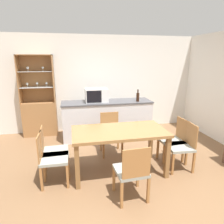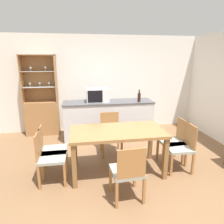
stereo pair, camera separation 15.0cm
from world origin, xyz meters
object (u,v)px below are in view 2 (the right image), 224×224
Objects in this scene: dining_chair_head_near at (128,172)px; display_cabinet at (42,112)px; dining_chair_side_right_far at (174,141)px; dining_chair_side_left_far at (52,150)px; dining_chair_side_right_near at (181,147)px; dining_chair_head_far at (111,133)px; dining_chair_side_left_near at (50,157)px; dining_table at (117,135)px; microwave at (98,95)px; wine_bottle at (139,97)px.

display_cabinet is at bearing 115.22° from dining_chair_head_near.
dining_chair_side_left_far is at bearing 85.81° from dining_chair_side_right_far.
dining_chair_side_left_far is 1.00× the size of dining_chair_side_right_near.
dining_chair_head_far is 1.00× the size of dining_chair_side_right_far.
dining_chair_head_near is (1.12, -0.87, 0.00)m from dining_chair_side_left_far.
dining_chair_head_far is (1.12, 0.87, 0.00)m from dining_chair_side_left_near.
dining_chair_side_left_far reaches higher than dining_table.
microwave is at bearing -19.78° from display_cabinet.
wine_bottle reaches higher than dining_chair_head_near.
dining_chair_side_right_near is 2.29m from microwave.
dining_chair_side_left_near and dining_chair_side_right_near have the same top height.
wine_bottle reaches higher than dining_table.
microwave reaches higher than dining_chair_side_right_far.
microwave is at bearing 39.46° from dining_chair_side_right_near.
wine_bottle is at bearing -10.10° from microwave.
wine_bottle is (1.94, 1.59, 0.61)m from dining_chair_side_left_near.
dining_table is 1.71m from microwave.
dining_chair_side_right_near is (1.12, 0.62, 0.00)m from dining_chair_head_near.
dining_chair_head_far is at bearing -41.60° from display_cabinet.
dining_chair_side_right_near is (2.24, -0.25, 0.00)m from dining_chair_side_left_far.
dining_chair_head_near is at bearing 122.22° from dining_chair_side_right_near.
dining_chair_side_left_near is 2.25m from dining_chair_side_right_far.
dining_chair_head_far is 1.25m from wine_bottle.
dining_table is 1.87× the size of dining_chair_head_near.
dining_chair_side_left_near is (-1.12, -0.12, -0.25)m from dining_table.
dining_chair_head_far reaches higher than dining_table.
dining_chair_side_right_near is 1.59× the size of microwave.
dining_chair_head_far and dining_chair_side_left_far have the same top height.
dining_chair_side_left_near is 2.24m from dining_chair_side_right_near.
dining_chair_head_far is 1.00× the size of dining_chair_head_near.
dining_chair_side_left_near reaches higher than dining_table.
display_cabinet is 2.40× the size of dining_chair_side_left_near.
microwave is at bearing 36.12° from dining_chair_side_right_far.
wine_bottle is (-0.30, 1.60, 0.61)m from dining_chair_side_right_near.
wine_bottle is at bearing -15.90° from display_cabinet.
dining_chair_head_near is at bearing -85.76° from microwave.
dining_chair_side_right_far is (1.12, 0.13, -0.25)m from dining_table.
microwave reaches higher than dining_chair_side_left_far.
microwave is 1.81× the size of wine_bottle.
dining_table is 0.78m from dining_chair_head_far.
dining_chair_head_far is at bearing 116.39° from dining_chair_side_left_far.
dining_chair_side_left_near is at bearing 147.58° from dining_chair_head_near.
wine_bottle reaches higher than dining_chair_side_right_far.
dining_chair_head_far is 1.00× the size of dining_chair_side_right_near.
dining_chair_side_left_far is (-1.12, -0.62, 0.00)m from dining_chair_head_far.
display_cabinet is 3.81× the size of microwave.
dining_chair_head_far is at bearing 86.53° from dining_chair_head_near.
display_cabinet is at bearing 160.22° from microwave.
dining_chair_head_near is 2.48m from microwave.
dining_chair_side_right_far is (1.12, -0.61, 0.00)m from dining_chair_head_far.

